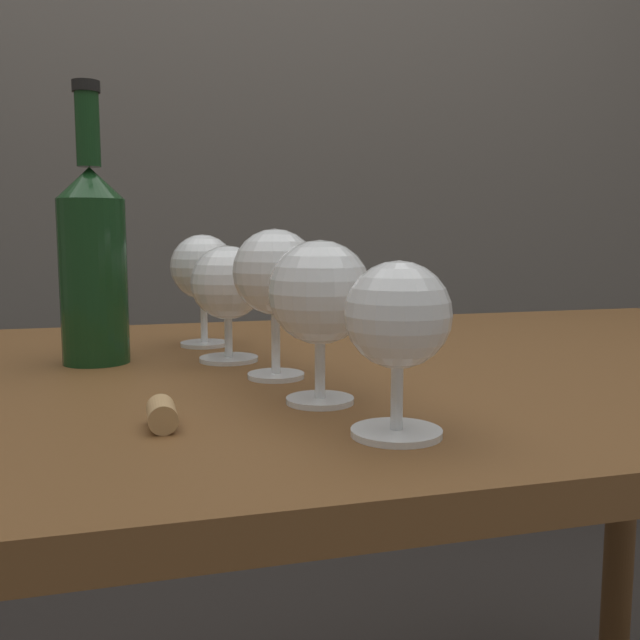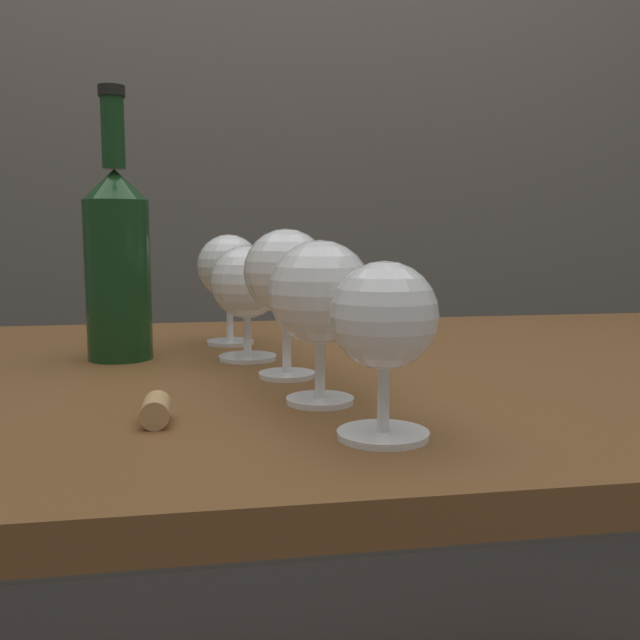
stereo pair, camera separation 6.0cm
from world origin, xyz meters
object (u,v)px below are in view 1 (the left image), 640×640
Objects in this scene: wine_glass_amber at (398,321)px; wine_glass_rose at (228,285)px; wine_glass_port at (275,275)px; wine_bottle at (93,259)px; wine_glass_cabernet at (203,270)px; cork at (162,414)px; wine_glass_merlot at (320,296)px.

wine_glass_rose is at bearing 102.75° from wine_glass_amber.
wine_glass_port is at bearing -72.96° from wine_glass_rose.
wine_glass_port is at bearing -37.36° from wine_bottle.
wine_glass_cabernet is at bearing 34.00° from wine_bottle.
wine_glass_rose is 0.12m from wine_glass_cabernet.
cork is at bearing 158.14° from wine_glass_amber.
wine_glass_amber is at bearing -21.86° from cork.
wine_glass_rose is at bearing 102.17° from wine_glass_merlot.
wine_glass_port is at bearing 100.65° from wine_glass_amber.
wine_glass_amber is 0.88× the size of wine_glass_cabernet.
wine_glass_cabernet is at bearing 97.27° from wine_glass_rose.
wine_glass_cabernet is 0.16m from wine_bottle.
wine_glass_merlot reaches higher than wine_glass_amber.
wine_bottle is (-0.22, 0.36, 0.03)m from wine_glass_amber.
wine_glass_amber is 0.11m from wine_glass_merlot.
wine_glass_rose is 0.29m from cork.
wine_glass_amber is at bearing -79.35° from wine_glass_port.
wine_glass_cabernet is (-0.02, 0.12, 0.01)m from wine_glass_rose.
cork is (-0.12, -0.16, -0.09)m from wine_glass_port.
wine_glass_cabernet is 0.40m from cork.
wine_glass_amber is 0.85× the size of wine_glass_port.
wine_glass_amber reaches higher than cork.
cork is at bearing -161.91° from wine_glass_merlot.
wine_bottle is (-0.15, 0.03, 0.03)m from wine_glass_rose.
wine_glass_port is 0.23m from wine_bottle.
wine_glass_port is 1.04× the size of wine_glass_cabernet.
wine_glass_merlot is 0.12m from wine_glass_port.
wine_glass_port is 0.11m from wine_glass_rose.
wine_glass_merlot is 0.93× the size of wine_glass_port.
wine_glass_merlot reaches higher than wine_glass_rose.
wine_glass_rose is 3.15× the size of cork.
wine_glass_rose is 0.43× the size of wine_bottle.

